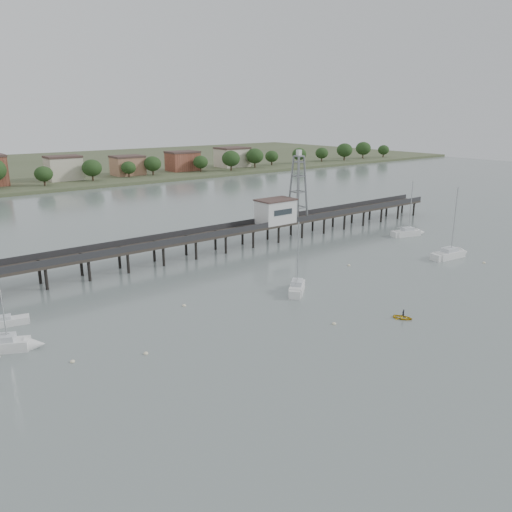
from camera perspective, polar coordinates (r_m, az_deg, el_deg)
The scene contains 12 objects.
ground_plane at distance 56.43m, azimuth 22.89°, elevation -14.42°, with size 500.00×500.00×0.00m, color slate.
pier at distance 96.15m, azimuth -9.27°, elevation 1.67°, with size 150.00×5.00×5.50m.
pier_building at distance 109.28m, azimuth 2.25°, elevation 5.16°, with size 8.40×5.40×5.30m.
lattice_tower at distance 112.77m, azimuth 4.84°, elevation 7.74°, with size 3.20×3.20×15.50m.
sailboat_e at distance 120.74m, azimuth 17.35°, elevation 2.57°, with size 8.37×4.51×13.29m.
sailboat_d at distance 105.64m, azimuth 21.70°, elevation 0.26°, with size 9.16×3.63×14.66m.
sailboat_c at distance 80.22m, azimuth 4.78°, elevation -3.46°, with size 6.71×6.26×11.87m.
sailboat_f at distance 67.24m, azimuth -25.87°, elevation -9.12°, with size 7.52×5.21×12.22m.
white_tender at distance 75.03m, azimuth -26.09°, elevation -6.69°, with size 4.29×2.53×1.56m.
yellow_dinghy at distance 72.38m, azimuth 16.43°, elevation -6.88°, with size 1.87×0.54×2.61m, color gold.
dinghy_occupant at distance 72.38m, azimuth 16.43°, elevation -6.88°, with size 0.41×1.12×0.27m, color black.
mooring_buoys at distance 74.29m, azimuth 3.40°, elevation -5.53°, with size 75.01×18.66×0.39m.
Camera 1 is at (-44.02, -22.11, 27.53)m, focal length 35.00 mm.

